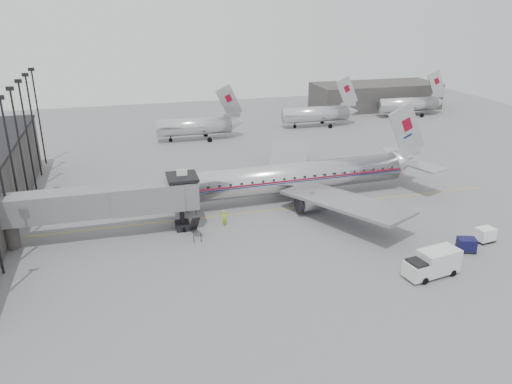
{
  "coord_description": "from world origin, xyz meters",
  "views": [
    {
      "loc": [
        -14.96,
        -49.45,
        24.98
      ],
      "look_at": [
        -0.15,
        4.68,
        3.2
      ],
      "focal_mm": 35.0,
      "sensor_mm": 36.0,
      "label": 1
    }
  ],
  "objects_px": {
    "baggage_cart_navy": "(466,245)",
    "baggage_cart_white": "(485,235)",
    "service_van": "(432,263)",
    "ramp_worker": "(224,218)",
    "airliner": "(298,177)"
  },
  "relations": [
    {
      "from": "baggage_cart_navy",
      "to": "baggage_cart_white",
      "type": "relative_size",
      "value": 1.05
    },
    {
      "from": "baggage_cart_white",
      "to": "ramp_worker",
      "type": "distance_m",
      "value": 29.15
    },
    {
      "from": "baggage_cart_white",
      "to": "airliner",
      "type": "bearing_deg",
      "value": 124.49
    },
    {
      "from": "baggage_cart_navy",
      "to": "baggage_cart_white",
      "type": "distance_m",
      "value": 3.73
    },
    {
      "from": "airliner",
      "to": "service_van",
      "type": "bearing_deg",
      "value": -78.05
    },
    {
      "from": "service_van",
      "to": "ramp_worker",
      "type": "height_order",
      "value": "service_van"
    },
    {
      "from": "baggage_cart_navy",
      "to": "airliner",
      "type": "bearing_deg",
      "value": 142.06
    },
    {
      "from": "service_van",
      "to": "baggage_cart_white",
      "type": "bearing_deg",
      "value": 16.64
    },
    {
      "from": "baggage_cart_navy",
      "to": "baggage_cart_white",
      "type": "bearing_deg",
      "value": 42.31
    },
    {
      "from": "airliner",
      "to": "baggage_cart_navy",
      "type": "height_order",
      "value": "airliner"
    },
    {
      "from": "airliner",
      "to": "baggage_cart_navy",
      "type": "relative_size",
      "value": 16.66
    },
    {
      "from": "service_van",
      "to": "ramp_worker",
      "type": "relative_size",
      "value": 2.98
    },
    {
      "from": "service_van",
      "to": "ramp_worker",
      "type": "distance_m",
      "value": 23.53
    },
    {
      "from": "service_van",
      "to": "baggage_cart_white",
      "type": "height_order",
      "value": "service_van"
    },
    {
      "from": "baggage_cart_white",
      "to": "baggage_cart_navy",
      "type": "bearing_deg",
      "value": -164.27
    }
  ]
}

